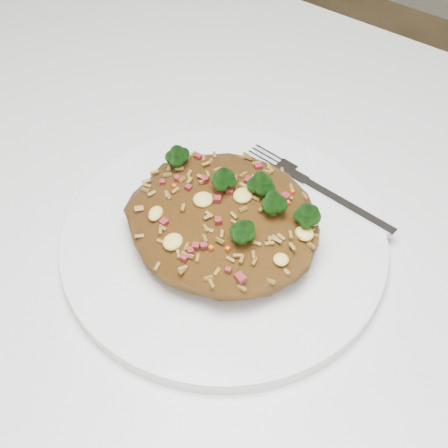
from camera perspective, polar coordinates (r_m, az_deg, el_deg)
The scene contains 4 objects.
dining_table at distance 0.65m, azimuth -5.87°, elevation -4.10°, with size 1.20×0.80×0.75m.
plate at distance 0.55m, azimuth -0.00°, elevation -1.49°, with size 0.28×0.28×0.01m, color white.
fried_rice at distance 0.52m, azimuth 0.09°, elevation 0.94°, with size 0.17×0.15×0.06m.
fork at distance 0.58m, azimuth 9.28°, elevation 2.83°, with size 0.16×0.03×0.00m.
Camera 1 is at (0.28, -0.28, 1.18)m, focal length 50.00 mm.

